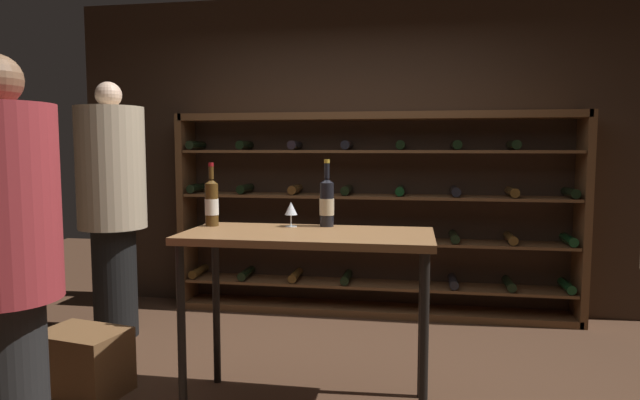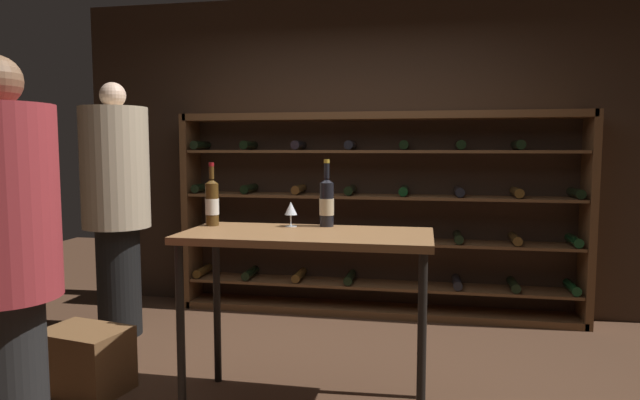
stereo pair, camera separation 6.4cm
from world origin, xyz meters
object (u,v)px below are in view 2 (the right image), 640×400
(person_bystander_dark_jacket, at_px, (116,198))
(wine_bottle_red_label, at_px, (327,202))
(wine_bottle_green_slim, at_px, (212,202))
(wine_crate, at_px, (85,360))
(tasting_table, at_px, (307,253))
(wine_rack, at_px, (376,216))
(person_host_in_suit, at_px, (5,247))
(wine_glass_stemmed_left, at_px, (291,210))

(person_bystander_dark_jacket, distance_m, wine_bottle_red_label, 1.87)
(person_bystander_dark_jacket, bearing_deg, wine_bottle_green_slim, -122.97)
(wine_crate, bearing_deg, tasting_table, 1.22)
(wine_rack, xyz_separation_m, person_host_in_suit, (-1.39, -2.60, 0.14))
(person_host_in_suit, bearing_deg, wine_bottle_red_label, -14.29)
(person_host_in_suit, height_order, wine_crate, person_host_in_suit)
(wine_rack, bearing_deg, wine_glass_stemmed_left, -101.95)
(person_host_in_suit, bearing_deg, wine_bottle_green_slim, 4.11)
(wine_glass_stemmed_left, bearing_deg, wine_bottle_red_label, 14.66)
(tasting_table, height_order, wine_glass_stemmed_left, wine_glass_stemmed_left)
(wine_rack, relative_size, wine_crate, 7.15)
(tasting_table, xyz_separation_m, person_host_in_suit, (-1.18, -0.78, 0.13))
(wine_glass_stemmed_left, bearing_deg, tasting_table, -54.63)
(person_host_in_suit, distance_m, wine_glass_stemmed_left, 1.43)
(wine_bottle_green_slim, bearing_deg, wine_rack, 64.30)
(person_host_in_suit, height_order, person_bystander_dark_jacket, person_bystander_dark_jacket)
(wine_rack, relative_size, person_bystander_dark_jacket, 1.79)
(person_host_in_suit, height_order, wine_bottle_green_slim, person_host_in_suit)
(person_host_in_suit, xyz_separation_m, wine_glass_stemmed_left, (1.05, 0.96, 0.08))
(person_host_in_suit, bearing_deg, wine_glass_stemmed_left, -10.84)
(wine_glass_stemmed_left, bearing_deg, wine_rack, 78.05)
(person_bystander_dark_jacket, bearing_deg, wine_rack, -61.81)
(wine_rack, relative_size, wine_bottle_red_label, 8.92)
(wine_rack, distance_m, wine_bottle_green_slim, 1.88)
(person_bystander_dark_jacket, distance_m, wine_crate, 1.34)
(wine_glass_stemmed_left, bearing_deg, person_host_in_suit, -137.31)
(tasting_table, bearing_deg, person_host_in_suit, -146.55)
(tasting_table, xyz_separation_m, wine_crate, (-1.33, -0.03, -0.69))
(person_bystander_dark_jacket, bearing_deg, wine_bottle_red_label, -108.75)
(person_host_in_suit, bearing_deg, wine_rack, 8.30)
(wine_rack, distance_m, wine_crate, 2.50)
(tasting_table, height_order, wine_crate, tasting_table)
(wine_bottle_red_label, xyz_separation_m, wine_glass_stemmed_left, (-0.20, -0.05, -0.04))
(wine_bottle_green_slim, bearing_deg, person_bystander_dark_jacket, 144.25)
(wine_crate, xyz_separation_m, wine_bottle_red_label, (1.40, 0.27, 0.94))
(wine_crate, bearing_deg, person_bystander_dark_jacket, 109.74)
(person_host_in_suit, xyz_separation_m, wine_bottle_red_label, (1.24, 1.02, 0.12))
(person_bystander_dark_jacket, bearing_deg, wine_crate, -157.48)
(tasting_table, bearing_deg, person_bystander_dark_jacket, 151.07)
(person_bystander_dark_jacket, height_order, wine_bottle_green_slim, person_bystander_dark_jacket)
(wine_crate, bearing_deg, wine_glass_stemmed_left, 10.17)
(tasting_table, xyz_separation_m, wine_glass_stemmed_left, (-0.13, 0.19, 0.21))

